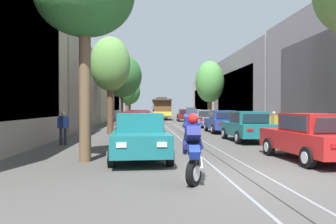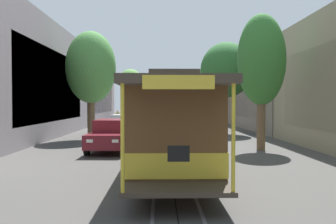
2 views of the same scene
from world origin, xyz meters
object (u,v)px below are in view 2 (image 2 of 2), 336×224
object	(u,v)px
parked_car_teal_near_left	(182,114)
street_tree_kerb_left_fourth	(261,61)
street_tree_kerb_left_near	(195,81)
parked_car_blue_mid_right	(136,118)
parked_car_maroon_second_left	(187,116)
cable_car_trolley	(171,125)
pedestrian_on_left_pavement	(213,114)
pedestrian_on_right_pavement	(118,116)
fire_hydrant	(129,118)
parked_car_maroon_sixth_right	(111,135)
parked_car_silver_fifth_right	(123,126)
street_tree_kerb_right_near	(130,81)
street_tree_kerb_left_second	(207,83)
parked_car_grey_fourth_right	(132,121)
parked_car_red_near_right	(142,114)
motorcycle_with_rider	(172,113)
parked_car_maroon_fourth_left	(197,121)
parked_car_teal_second_right	(140,116)
street_tree_kerb_left_mid	(226,70)
street_sign_post	(133,108)
street_tree_kerb_right_second	(91,68)
parked_car_maroon_mid_left	(191,118)

from	to	relation	value
parked_car_teal_near_left	street_tree_kerb_left_fourth	bearing A→B (deg)	93.67
street_tree_kerb_left_near	parked_car_blue_mid_right	bearing A→B (deg)	58.52
parked_car_maroon_second_left	cable_car_trolley	size ratio (longest dim) A/B	0.48
street_tree_kerb_left_near	pedestrian_on_left_pavement	size ratio (longest dim) A/B	4.29
pedestrian_on_right_pavement	fire_hydrant	distance (m)	4.31
parked_car_maroon_sixth_right	street_tree_kerb_left_near	bearing A→B (deg)	-102.69
parked_car_silver_fifth_right	fire_hydrant	world-z (taller)	parked_car_silver_fifth_right
cable_car_trolley	pedestrian_on_left_pavement	distance (m)	33.84
parked_car_maroon_sixth_right	street_tree_kerb_right_near	size ratio (longest dim) A/B	0.61
street_tree_kerb_left_second	cable_car_trolley	world-z (taller)	street_tree_kerb_left_second
parked_car_grey_fourth_right	parked_car_red_near_right	bearing A→B (deg)	-89.47
parked_car_maroon_second_left	street_tree_kerb_left_fourth	size ratio (longest dim) A/B	0.64
parked_car_silver_fifth_right	motorcycle_with_rider	xyz separation A→B (m)	(-4.36, -28.55, 0.13)
parked_car_maroon_fourth_left	parked_car_teal_second_right	distance (m)	13.97
parked_car_maroon_second_left	parked_car_blue_mid_right	size ratio (longest dim) A/B	1.01
parked_car_maroon_sixth_right	street_tree_kerb_right_near	world-z (taller)	street_tree_kerb_right_near
parked_car_blue_mid_right	cable_car_trolley	xyz separation A→B (m)	(-2.93, 26.00, 0.86)
parked_car_red_near_right	parked_car_teal_second_right	size ratio (longest dim) A/B	1.01
parked_car_silver_fifth_right	parked_car_teal_near_left	bearing A→B (deg)	-102.75
parked_car_blue_mid_right	parked_car_grey_fourth_right	size ratio (longest dim) A/B	1.00
street_tree_kerb_left_mid	street_sign_post	xyz separation A→B (m)	(9.04, -23.07, -3.28)
parked_car_blue_mid_right	street_tree_kerb_left_fourth	world-z (taller)	street_tree_kerb_left_fourth
parked_car_maroon_sixth_right	street_tree_kerb_right_second	distance (m)	7.45
street_tree_kerb_right_near	cable_car_trolley	world-z (taller)	street_tree_kerb_right_near
parked_car_maroon_fourth_left	parked_car_maroon_sixth_right	xyz separation A→B (m)	(5.74, 13.70, 0.00)
parked_car_blue_mid_right	parked_car_silver_fifth_right	xyz separation A→B (m)	(-0.01, 13.15, 0.00)
parked_car_maroon_fourth_left	parked_car_red_near_right	bearing A→B (deg)	-72.81
parked_car_teal_second_right	street_sign_post	xyz separation A→B (m)	(1.40, -6.56, 0.87)
street_sign_post	parked_car_teal_near_left	bearing A→B (deg)	173.28
street_tree_kerb_left_near	fire_hydrant	world-z (taller)	street_tree_kerb_left_near
parked_car_silver_fifth_right	parked_car_grey_fourth_right	bearing A→B (deg)	-91.13
parked_car_teal_second_right	parked_car_maroon_sixth_right	bearing A→B (deg)	90.15
parked_car_blue_mid_right	parked_car_maroon_sixth_right	bearing A→B (deg)	90.44
fire_hydrant	cable_car_trolley	bearing A→B (deg)	97.45
parked_car_blue_mid_right	parked_car_maroon_sixth_right	world-z (taller)	same
parked_car_maroon_sixth_right	pedestrian_on_left_pavement	xyz separation A→B (m)	(-9.19, -27.46, 0.11)
parked_car_grey_fourth_right	pedestrian_on_left_pavement	xyz separation A→B (m)	(-9.21, -13.86, 0.11)
street_tree_kerb_left_near	pedestrian_on_left_pavement	distance (m)	6.97
parked_car_grey_fourth_right	fire_hydrant	size ratio (longest dim) A/B	5.22
parked_car_red_near_right	motorcycle_with_rider	size ratio (longest dim) A/B	2.37
street_tree_kerb_left_fourth	fire_hydrant	world-z (taller)	street_tree_kerb_left_fourth
parked_car_maroon_second_left	parked_car_silver_fifth_right	size ratio (longest dim) A/B	1.00
parked_car_teal_second_right	street_tree_kerb_left_fourth	distance (m)	27.42
street_tree_kerb_left_second	parked_car_maroon_mid_left	bearing A→B (deg)	31.03
pedestrian_on_right_pavement	parked_car_teal_second_right	bearing A→B (deg)	-133.54
parked_car_silver_fifth_right	street_tree_kerb_right_second	bearing A→B (deg)	29.45
parked_car_blue_mid_right	parked_car_silver_fifth_right	world-z (taller)	same
street_tree_kerb_left_near	parked_car_grey_fourth_right	bearing A→B (deg)	68.75
motorcycle_with_rider	fire_hydrant	bearing A→B (deg)	52.62
street_tree_kerb_left_near	parked_car_maroon_mid_left	bearing A→B (deg)	82.69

